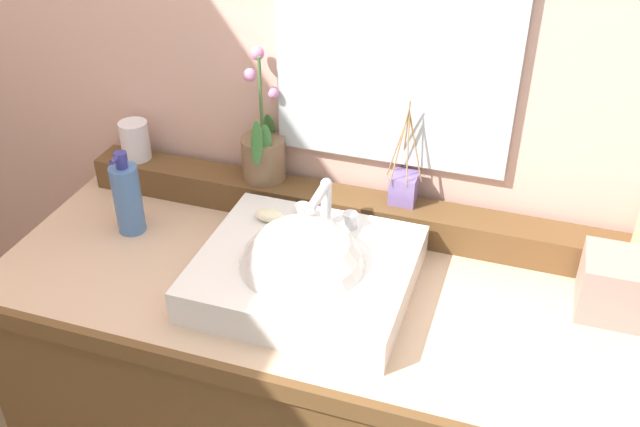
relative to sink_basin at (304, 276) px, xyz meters
The scene contains 11 objects.
wall_back 0.60m from the sink_basin, 84.40° to the left, with size 3.33×0.20×2.56m, color beige.
vanity_cabinet 0.46m from the sink_basin, 39.43° to the left, with size 1.46×0.60×0.84m.
back_ledge 0.27m from the sink_basin, 81.01° to the left, with size 1.38×0.09×0.08m, color brown.
sink_basin is the anchor object (origin of this frame).
soap_bar 0.18m from the sink_basin, 135.56° to the left, with size 0.07×0.04×0.02m, color beige.
potted_plant 0.37m from the sink_basin, 125.31° to the left, with size 0.11×0.12×0.32m.
tumbler_cup 0.62m from the sink_basin, 153.39° to the left, with size 0.07×0.07×0.10m, color white.
reed_diffuser 0.33m from the sink_basin, 63.92° to the left, with size 0.08×0.09×0.25m.
lotion_bottle 0.47m from the sink_basin, 169.62° to the left, with size 0.07×0.07×0.21m.
tissue_box 0.62m from the sink_basin, 13.00° to the left, with size 0.13×0.13×0.13m, color tan.
mirror 0.50m from the sink_basin, 74.23° to the left, with size 0.53×0.02×0.49m, color silver.
Camera 1 is at (0.37, -1.15, 1.82)m, focal length 40.74 mm.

